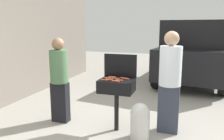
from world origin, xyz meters
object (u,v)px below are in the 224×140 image
Objects in this scene: hot_dog_1 at (123,78)px; hot_dog_2 at (116,78)px; person_left at (59,77)px; hot_dog_0 at (119,80)px; hot_dog_10 at (112,77)px; hot_dog_4 at (116,81)px; hot_dog_7 at (107,78)px; parked_minivan at (195,51)px; propane_tank at (140,120)px; hot_dog_5 at (105,80)px; person_right at (170,79)px; hot_dog_8 at (109,80)px; hot_dog_6 at (111,78)px; hot_dog_3 at (110,79)px; hot_dog_9 at (125,79)px; bbq_grill at (117,88)px.

hot_dog_1 and hot_dog_2 have the same top height.
hot_dog_0 is at bearing -5.33° from person_left.
hot_dog_4 is at bearing -61.06° from hot_dog_10.
parked_minivan reaches higher than hot_dog_7.
hot_dog_2 reaches higher than propane_tank.
hot_dog_10 is at bearing 78.73° from hot_dog_5.
person_right reaches higher than hot_dog_10.
hot_dog_6 is at bearing 96.94° from hot_dog_8.
hot_dog_3 is 0.13m from hot_dog_5.
hot_dog_0 is 0.28m from hot_dog_10.
parked_minivan is at bearing 71.61° from hot_dog_3.
hot_dog_9 is 4.60m from parked_minivan.
hot_dog_7 is at bearing 150.43° from hot_dog_3.
bbq_grill is at bearing -45.09° from hot_dog_10.
bbq_grill is 0.21m from hot_dog_8.
hot_dog_8 reaches higher than propane_tank.
hot_dog_10 is 0.03× the size of parked_minivan.
hot_dog_5 is at bearing -138.75° from hot_dog_1.
propane_tank is (0.40, -0.11, -0.63)m from hot_dog_0.
person_left is at bearing 172.50° from hot_dog_8.
hot_dog_4 is 0.21m from hot_dog_5.
parked_minivan is (0.49, 4.27, 0.06)m from person_right.
person_right is (1.06, 0.37, 0.01)m from hot_dog_5.
hot_dog_10 is 4.62m from parked_minivan.
hot_dog_3 and hot_dog_10 have the same top height.
hot_dog_0 and hot_dog_6 have the same top height.
hot_dog_5 is 0.21× the size of propane_tank.
hot_dog_1 is 0.28m from hot_dog_8.
hot_dog_6 is 0.08× the size of person_left.
hot_dog_2 is 1.00× the size of hot_dog_4.
hot_dog_2 is (-0.12, -0.07, 0.00)m from hot_dog_1.
hot_dog_9 is 1.00× the size of hot_dog_10.
hot_dog_5 is 1.00× the size of hot_dog_10.
hot_dog_2 is at bearing 80.05° from parked_minivan.
hot_dog_6 is 1.00× the size of hot_dog_8.
hot_dog_7 is (-0.16, -0.01, 0.00)m from hot_dog_2.
hot_dog_6 is 0.21× the size of propane_tank.
bbq_grill is 0.20× the size of parked_minivan.
hot_dog_6 is at bearing 42.53° from hot_dog_7.
propane_tank is (0.56, -0.09, -0.63)m from hot_dog_8.
hot_dog_3 and hot_dog_7 have the same top height.
person_left is at bearing 16.00° from person_right.
bbq_grill is at bearing 128.16° from hot_dog_0.
hot_dog_2 is 1.00× the size of hot_dog_10.
hot_dog_0 reaches higher than bbq_grill.
hot_dog_1 is at bearing 20.04° from person_right.
hot_dog_5 is 0.07× the size of person_right.
person_left is at bearing 67.82° from parked_minivan.
hot_dog_5 is at bearing -9.75° from person_left.
bbq_grill is at bearing -158.94° from hot_dog_9.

